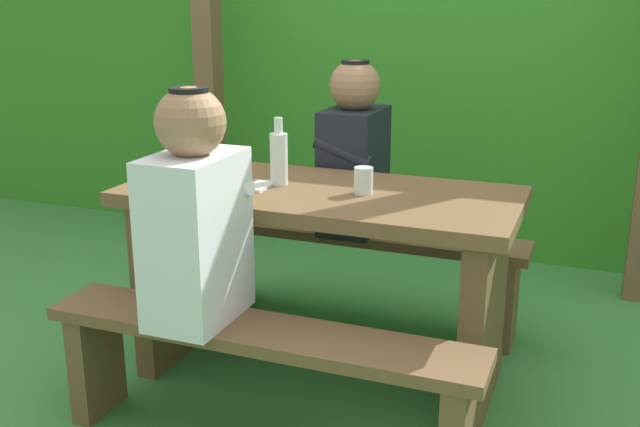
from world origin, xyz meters
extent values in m
plane|color=#3B813E|center=(0.00, 0.00, 0.00)|extent=(12.00, 12.00, 0.00)
cube|color=#338225|center=(0.00, 1.88, 1.09)|extent=(6.40, 0.64, 2.18)
cube|color=brown|center=(-1.14, 1.24, 1.15)|extent=(0.12, 0.12, 2.30)
cube|color=brown|center=(0.00, 0.00, 0.70)|extent=(1.40, 0.64, 0.05)
cube|color=brown|center=(-0.60, 0.00, 0.34)|extent=(0.08, 0.54, 0.68)
cube|color=brown|center=(0.60, 0.00, 0.34)|extent=(0.08, 0.54, 0.68)
cube|color=brown|center=(0.00, -0.52, 0.40)|extent=(1.40, 0.24, 0.04)
cube|color=brown|center=(-0.62, -0.52, 0.19)|extent=(0.07, 0.22, 0.38)
cube|color=brown|center=(0.00, 0.52, 0.40)|extent=(1.40, 0.24, 0.04)
cube|color=brown|center=(-0.62, 0.52, 0.19)|extent=(0.07, 0.22, 0.38)
cube|color=brown|center=(0.62, 0.52, 0.19)|extent=(0.07, 0.22, 0.38)
cube|color=silver|center=(-0.20, -0.52, 0.68)|extent=(0.22, 0.34, 0.52)
sphere|color=#936B4C|center=(-0.20, -0.52, 1.04)|extent=(0.21, 0.21, 0.21)
cylinder|color=black|center=(-0.20, -0.52, 1.13)|extent=(0.12, 0.12, 0.02)
cylinder|color=silver|center=(-0.20, -0.38, 0.79)|extent=(0.25, 0.07, 0.15)
cube|color=black|center=(-0.05, 0.52, 0.68)|extent=(0.22, 0.34, 0.52)
sphere|color=#936B4C|center=(-0.05, 0.52, 1.04)|extent=(0.21, 0.21, 0.21)
cylinder|color=black|center=(-0.05, 0.52, 1.13)|extent=(0.12, 0.12, 0.02)
cylinder|color=black|center=(-0.05, 0.38, 0.79)|extent=(0.25, 0.07, 0.15)
cylinder|color=silver|center=(0.16, 0.00, 0.78)|extent=(0.07, 0.07, 0.09)
cylinder|color=silver|center=(-0.16, 0.01, 0.82)|extent=(0.06, 0.06, 0.19)
cylinder|color=silver|center=(-0.16, 0.01, 0.95)|extent=(0.03, 0.03, 0.06)
cube|color=silver|center=(-0.21, -0.06, 0.73)|extent=(0.07, 0.14, 0.01)
camera|label=1|loc=(0.92, -2.37, 1.39)|focal=41.65mm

